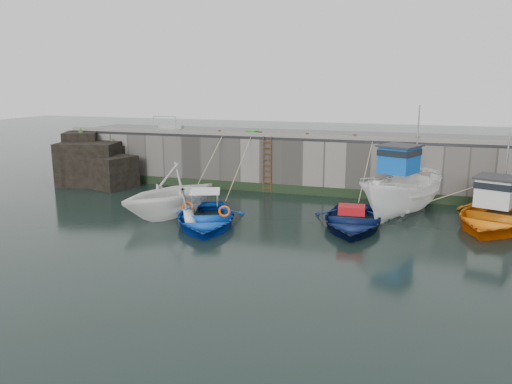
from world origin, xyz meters
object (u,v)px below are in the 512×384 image
(boat_near_white, at_px, (171,215))
(bollard_a, at_px, (220,132))
(boat_near_blue, at_px, (205,225))
(boat_far_white, at_px, (402,194))
(bollard_d, at_px, (355,137))
(boat_near_navy, at_px, (351,227))
(boat_far_orange, at_px, (495,216))
(bollard_e, at_px, (418,139))
(bollard_b, at_px, (260,134))
(bollard_c, at_px, (307,135))
(ladder, at_px, (267,165))
(fish_crate, at_px, (252,133))

(boat_near_white, height_order, bollard_a, bollard_a)
(boat_near_blue, xyz_separation_m, bollard_a, (-2.27, 7.46, 3.30))
(boat_far_white, bearing_deg, bollard_a, -172.77)
(bollard_d, bearing_deg, boat_near_blue, -126.54)
(boat_near_navy, distance_m, boat_far_orange, 6.40)
(boat_near_blue, bearing_deg, bollard_e, 19.56)
(bollard_b, relative_size, bollard_c, 1.00)
(bollard_e, bearing_deg, boat_near_white, -149.42)
(bollard_b, bearing_deg, boat_far_white, -21.62)
(boat_near_white, relative_size, bollard_c, 18.97)
(bollard_b, relative_size, bollard_d, 1.00)
(bollard_a, distance_m, bollard_c, 5.20)
(ladder, xyz_separation_m, bollard_a, (-3.00, 0.34, 1.71))
(fish_crate, xyz_separation_m, bollard_d, (5.90, -0.32, -0.01))
(ladder, height_order, bollard_a, bollard_a)
(bollard_c, distance_m, bollard_d, 2.60)
(boat_far_white, relative_size, bollard_e, 24.42)
(boat_near_navy, relative_size, bollard_b, 18.91)
(boat_far_white, bearing_deg, boat_near_blue, -128.34)
(boat_far_white, xyz_separation_m, bollard_a, (-10.48, 3.16, 2.25))
(boat_far_orange, bearing_deg, boat_far_white, -167.47)
(boat_near_blue, bearing_deg, boat_far_white, 6.67)
(ladder, bearing_deg, boat_near_navy, -44.90)
(bollard_b, relative_size, bollard_e, 1.00)
(bollard_b, xyz_separation_m, bollard_c, (2.70, 0.00, 0.00))
(boat_far_orange, bearing_deg, bollard_d, 170.57)
(ladder, relative_size, fish_crate, 4.99)
(bollard_a, bearing_deg, boat_near_blue, -73.10)
(bollard_b, bearing_deg, bollard_c, 0.00)
(bollard_a, distance_m, bollard_e, 11.00)
(boat_far_white, height_order, bollard_a, boat_far_white)
(ladder, relative_size, boat_far_orange, 0.42)
(boat_near_white, distance_m, boat_far_white, 10.97)
(boat_far_orange, bearing_deg, bollard_a, -175.03)
(ladder, height_order, bollard_b, bollard_b)
(boat_near_white, xyz_separation_m, bollard_c, (5.13, 6.46, 3.30))
(bollard_d, bearing_deg, bollard_a, 180.00)
(ladder, distance_m, fish_crate, 2.14)
(bollard_b, bearing_deg, ladder, -33.86)
(boat_near_white, height_order, bollard_d, bollard_d)
(ladder, height_order, bollard_e, bollard_e)
(boat_far_orange, bearing_deg, fish_crate, -178.38)
(ladder, bearing_deg, bollard_d, 4.00)
(boat_near_navy, height_order, boat_far_white, boat_far_white)
(fish_crate, height_order, bollard_d, fish_crate)
(boat_near_white, height_order, bollard_c, bollard_c)
(boat_near_white, xyz_separation_m, boat_far_orange, (14.42, 2.84, 0.43))
(boat_far_orange, xyz_separation_m, bollard_c, (-9.29, 3.62, 2.87))
(boat_near_blue, distance_m, boat_far_white, 9.33)
(boat_near_navy, xyz_separation_m, boat_far_white, (2.00, 2.64, 1.05))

